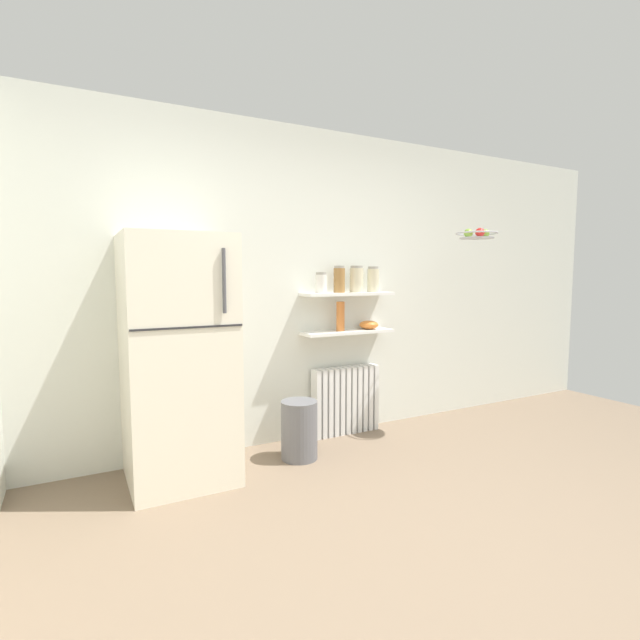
# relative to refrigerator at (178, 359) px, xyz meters

# --- Properties ---
(ground_plane) EXTENTS (7.04, 7.04, 0.00)m
(ground_plane) POSITION_rel_refrigerator_xyz_m (1.15, -1.16, -0.83)
(ground_plane) COLOR #7A6651
(back_wall) EXTENTS (7.04, 0.10, 2.60)m
(back_wall) POSITION_rel_refrigerator_xyz_m (1.15, 0.39, 0.47)
(back_wall) COLOR silver
(back_wall) RESTS_ON ground_plane
(refrigerator) EXTENTS (0.68, 0.72, 1.66)m
(refrigerator) POSITION_rel_refrigerator_xyz_m (0.00, 0.00, 0.00)
(refrigerator) COLOR silver
(refrigerator) RESTS_ON ground_plane
(radiator) EXTENTS (0.63, 0.12, 0.59)m
(radiator) POSITION_rel_refrigerator_xyz_m (1.48, 0.26, -0.53)
(radiator) COLOR white
(radiator) RESTS_ON ground_plane
(wall_shelf_lower) EXTENTS (0.83, 0.22, 0.02)m
(wall_shelf_lower) POSITION_rel_refrigerator_xyz_m (1.48, 0.23, 0.07)
(wall_shelf_lower) COLOR white
(wall_shelf_upper) EXTENTS (0.83, 0.22, 0.02)m
(wall_shelf_upper) POSITION_rel_refrigerator_xyz_m (1.48, 0.23, 0.40)
(wall_shelf_upper) COLOR white
(storage_jar_0) EXTENTS (0.10, 0.10, 0.17)m
(storage_jar_0) POSITION_rel_refrigerator_xyz_m (1.22, 0.23, 0.50)
(storage_jar_0) COLOR silver
(storage_jar_0) RESTS_ON wall_shelf_upper
(storage_jar_1) EXTENTS (0.10, 0.10, 0.23)m
(storage_jar_1) POSITION_rel_refrigerator_xyz_m (1.39, 0.23, 0.53)
(storage_jar_1) COLOR olive
(storage_jar_1) RESTS_ON wall_shelf_upper
(storage_jar_2) EXTENTS (0.12, 0.12, 0.23)m
(storage_jar_2) POSITION_rel_refrigerator_xyz_m (1.56, 0.23, 0.53)
(storage_jar_2) COLOR beige
(storage_jar_2) RESTS_ON wall_shelf_upper
(storage_jar_3) EXTENTS (0.10, 0.10, 0.22)m
(storage_jar_3) POSITION_rel_refrigerator_xyz_m (1.73, 0.23, 0.52)
(storage_jar_3) COLOR beige
(storage_jar_3) RESTS_ON wall_shelf_upper
(vase) EXTENTS (0.07, 0.07, 0.25)m
(vase) POSITION_rel_refrigerator_xyz_m (1.40, 0.23, 0.21)
(vase) COLOR #CC7033
(vase) RESTS_ON wall_shelf_lower
(shelf_bowl) EXTENTS (0.17, 0.17, 0.08)m
(shelf_bowl) POSITION_rel_refrigerator_xyz_m (1.69, 0.23, 0.13)
(shelf_bowl) COLOR orange
(shelf_bowl) RESTS_ON wall_shelf_lower
(trash_bin) EXTENTS (0.28, 0.28, 0.45)m
(trash_bin) POSITION_rel_refrigerator_xyz_m (0.87, -0.07, -0.61)
(trash_bin) COLOR slate
(trash_bin) RESTS_ON ground_plane
(hanging_fruit_basket) EXTENTS (0.35, 0.35, 0.09)m
(hanging_fruit_basket) POSITION_rel_refrigerator_xyz_m (2.46, -0.26, 0.91)
(hanging_fruit_basket) COLOR #B2B2B7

